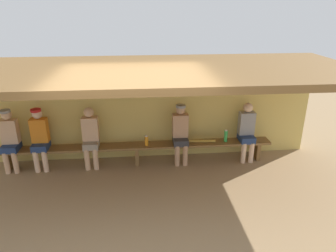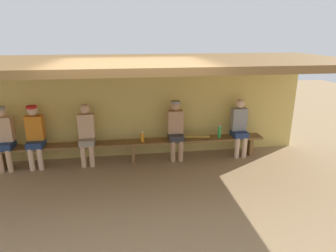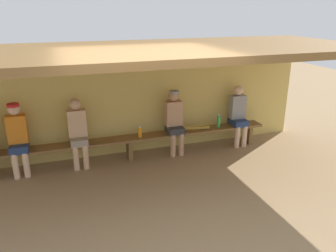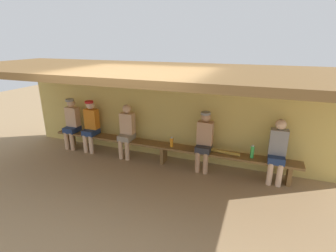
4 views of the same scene
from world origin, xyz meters
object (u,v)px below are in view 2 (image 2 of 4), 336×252
(bench, at_px, (133,145))
(water_bottle_green, at_px, (143,137))
(player_near_post, at_px, (239,125))
(player_in_white, at_px, (87,132))
(baseball_bat, at_px, (193,137))
(player_shirtless_tan, at_px, (176,127))
(player_rightmost, at_px, (4,135))
(water_bottle_blue, at_px, (219,132))
(player_in_blue, at_px, (35,134))

(bench, bearing_deg, water_bottle_green, -11.18)
(player_near_post, relative_size, player_in_white, 1.00)
(bench, height_order, player_near_post, player_near_post)
(player_near_post, bearing_deg, baseball_bat, -179.84)
(player_shirtless_tan, bearing_deg, baseball_bat, -0.52)
(player_in_white, bearing_deg, bench, -0.18)
(player_in_white, bearing_deg, player_rightmost, 179.98)
(player_rightmost, height_order, water_bottle_green, player_rightmost)
(water_bottle_blue, xyz_separation_m, baseball_bat, (-0.63, 0.01, -0.10))
(bench, distance_m, player_in_blue, 2.06)
(player_in_white, height_order, water_bottle_green, player_in_white)
(player_near_post, bearing_deg, bench, -179.93)
(player_in_white, relative_size, baseball_bat, 1.69)
(player_in_blue, bearing_deg, baseball_bat, -0.06)
(player_shirtless_tan, bearing_deg, bench, -179.79)
(player_rightmost, bearing_deg, player_in_white, -0.02)
(player_in_white, height_order, player_rightmost, player_rightmost)
(player_in_blue, height_order, player_shirtless_tan, same)
(player_shirtless_tan, relative_size, player_in_white, 1.01)
(player_near_post, distance_m, water_bottle_blue, 0.49)
(player_rightmost, bearing_deg, bench, -0.08)
(player_rightmost, xyz_separation_m, baseball_bat, (4.00, -0.00, -0.25))
(player_near_post, distance_m, water_bottle_green, 2.25)
(player_in_blue, distance_m, player_in_white, 1.06)
(player_in_white, xyz_separation_m, baseball_bat, (2.34, -0.00, -0.24))
(player_shirtless_tan, bearing_deg, player_rightmost, 180.00)
(water_bottle_green, bearing_deg, water_bottle_blue, 1.22)
(player_in_blue, height_order, player_near_post, player_in_blue)
(player_shirtless_tan, relative_size, player_rightmost, 1.00)
(bench, bearing_deg, player_near_post, 0.07)
(player_rightmost, xyz_separation_m, water_bottle_blue, (4.63, -0.01, -0.15))
(bench, bearing_deg, player_shirtless_tan, 0.21)
(player_in_white, bearing_deg, water_bottle_blue, -0.16)
(player_near_post, bearing_deg, player_in_white, 180.00)
(player_near_post, xyz_separation_m, baseball_bat, (-1.10, -0.00, -0.24))
(bench, distance_m, player_near_post, 2.49)
(water_bottle_green, bearing_deg, player_rightmost, 179.06)
(bench, relative_size, player_shirtless_tan, 4.46)
(player_near_post, distance_m, player_in_white, 3.44)
(player_in_white, bearing_deg, player_in_blue, 179.97)
(player_shirtless_tan, height_order, player_in_white, player_shirtless_tan)
(player_in_white, bearing_deg, player_shirtless_tan, 0.01)
(player_shirtless_tan, distance_m, water_bottle_green, 0.77)
(player_near_post, bearing_deg, player_shirtless_tan, 179.98)
(player_shirtless_tan, distance_m, water_bottle_blue, 1.04)
(player_in_blue, height_order, water_bottle_blue, player_in_blue)
(player_near_post, relative_size, player_rightmost, 0.99)
(bench, xyz_separation_m, baseball_bat, (1.36, -0.00, 0.11))
(player_shirtless_tan, height_order, player_near_post, player_shirtless_tan)
(water_bottle_green, distance_m, water_bottle_blue, 1.78)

